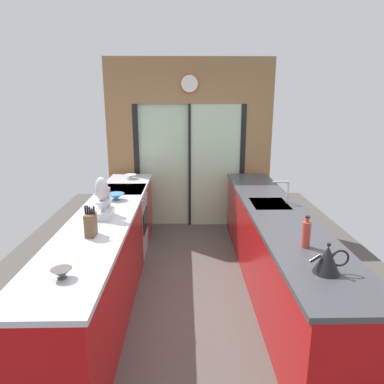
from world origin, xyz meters
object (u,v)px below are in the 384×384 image
stand_mixer (103,202)px  mixing_bowl_mid (116,197)px  mixing_bowl_far (130,176)px  kettle (328,259)px  oven_range (124,222)px  mixing_bowl_near (62,273)px  soap_bottle (306,234)px  knife_block (91,224)px

stand_mixer → mixing_bowl_mid: bearing=90.0°
stand_mixer → mixing_bowl_far: bearing=90.0°
mixing_bowl_far → stand_mixer: 1.77m
kettle → mixing_bowl_far: bearing=121.2°
oven_range → mixing_bowl_near: bearing=-89.6°
soap_bottle → stand_mixer: bearing=157.0°
mixing_bowl_near → mixing_bowl_far: 2.99m
mixing_bowl_far → kettle: 3.44m
oven_range → mixing_bowl_far: bearing=88.3°
oven_range → mixing_bowl_far: mixing_bowl_far is taller
knife_block → soap_bottle: knife_block is taller
kettle → knife_block: bearing=158.4°
oven_range → mixing_bowl_mid: (0.02, -0.53, 0.51)m
mixing_bowl_near → stand_mixer: (0.00, 1.23, 0.12)m
knife_block → stand_mixer: bearing=90.0°
oven_range → stand_mixer: (0.02, -1.16, 0.63)m
mixing_bowl_mid → stand_mixer: 0.64m
mixing_bowl_near → kettle: 1.78m
oven_range → mixing_bowl_far: 0.79m
mixing_bowl_mid → knife_block: bearing=-90.0°
mixing_bowl_near → soap_bottle: soap_bottle is taller
oven_range → knife_block: knife_block is taller
mixing_bowl_near → soap_bottle: size_ratio=0.54×
mixing_bowl_near → kettle: kettle is taller
mixing_bowl_near → mixing_bowl_far: bearing=90.0°
kettle → stand_mixer: bearing=146.4°
kettle → soap_bottle: soap_bottle is taller
mixing_bowl_mid → mixing_bowl_far: size_ratio=1.13×
mixing_bowl_near → soap_bottle: 1.84m
knife_block → kettle: size_ratio=1.01×
mixing_bowl_mid → stand_mixer: size_ratio=0.49×
mixing_bowl_far → stand_mixer: stand_mixer is taller
knife_block → soap_bottle: (1.78, -0.28, 0.01)m
oven_range → mixing_bowl_near: mixing_bowl_near is taller
mixing_bowl_near → knife_block: (-0.00, 0.75, 0.07)m
mixing_bowl_far → kettle: bearing=-58.8°
stand_mixer → knife_block: bearing=-90.0°
oven_range → kettle: 3.01m
oven_range → knife_block: size_ratio=3.37×
stand_mixer → soap_bottle: 1.93m
knife_block → stand_mixer: stand_mixer is taller
mixing_bowl_far → mixing_bowl_near: bearing=-90.0°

